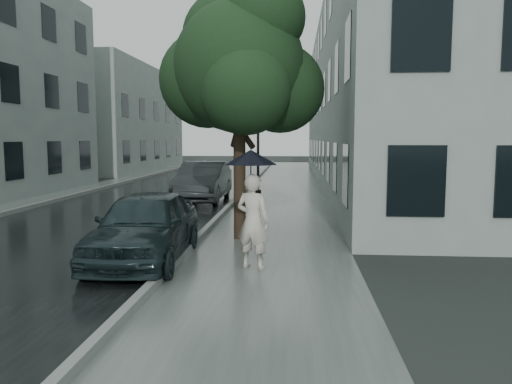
# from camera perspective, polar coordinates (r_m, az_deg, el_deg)

# --- Properties ---
(ground) EXTENTS (120.00, 120.00, 0.00)m
(ground) POSITION_cam_1_polar(r_m,az_deg,el_deg) (9.53, -0.28, -8.99)
(ground) COLOR black
(ground) RESTS_ON ground
(sidewalk) EXTENTS (3.50, 60.00, 0.01)m
(sidewalk) POSITION_cam_1_polar(r_m,az_deg,el_deg) (21.32, 3.11, -0.53)
(sidewalk) COLOR slate
(sidewalk) RESTS_ON ground
(kerb_near) EXTENTS (0.15, 60.00, 0.15)m
(kerb_near) POSITION_cam_1_polar(r_m,az_deg,el_deg) (21.43, -1.77, -0.29)
(kerb_near) COLOR slate
(kerb_near) RESTS_ON ground
(asphalt_road) EXTENTS (6.85, 60.00, 0.00)m
(asphalt_road) POSITION_cam_1_polar(r_m,az_deg,el_deg) (22.10, -10.83, -0.39)
(asphalt_road) COLOR black
(asphalt_road) RESTS_ON ground
(kerb_far) EXTENTS (0.15, 60.00, 0.15)m
(kerb_far) POSITION_cam_1_polar(r_m,az_deg,el_deg) (23.27, -19.17, -0.12)
(kerb_far) COLOR slate
(kerb_far) RESTS_ON ground
(sidewalk_far) EXTENTS (1.70, 60.00, 0.01)m
(sidewalk_far) POSITION_cam_1_polar(r_m,az_deg,el_deg) (23.66, -21.22, -0.27)
(sidewalk_far) COLOR #4C5451
(sidewalk_far) RESTS_ON ground
(building_near) EXTENTS (7.02, 36.00, 9.00)m
(building_near) POSITION_cam_1_polar(r_m,az_deg,el_deg) (29.12, 14.04, 9.96)
(building_near) COLOR gray
(building_near) RESTS_ON ground
(building_far_b) EXTENTS (7.02, 18.00, 8.00)m
(building_far_b) POSITION_cam_1_polar(r_m,az_deg,el_deg) (41.81, -15.97, 8.02)
(building_far_b) COLOR gray
(building_far_b) RESTS_ON ground
(pedestrian) EXTENTS (0.78, 0.65, 1.82)m
(pedestrian) POSITION_cam_1_polar(r_m,az_deg,el_deg) (9.51, -0.36, -3.37)
(pedestrian) COLOR beige
(pedestrian) RESTS_ON sidewalk
(umbrella) EXTENTS (1.02, 1.02, 1.39)m
(umbrella) POSITION_cam_1_polar(r_m,az_deg,el_deg) (9.41, -0.60, 4.00)
(umbrella) COLOR black
(umbrella) RESTS_ON ground
(street_tree) EXTENTS (4.14, 3.76, 6.26)m
(street_tree) POSITION_cam_1_polar(r_m,az_deg,el_deg) (12.49, -1.87, 14.23)
(street_tree) COLOR #332619
(street_tree) RESTS_ON ground
(lamp_post) EXTENTS (0.82, 0.48, 5.54)m
(lamp_post) POSITION_cam_1_polar(r_m,az_deg,el_deg) (22.09, -0.13, 7.90)
(lamp_post) COLOR black
(lamp_post) RESTS_ON ground
(car_near) EXTENTS (1.84, 4.27, 1.44)m
(car_near) POSITION_cam_1_polar(r_m,az_deg,el_deg) (10.38, -12.55, -3.78)
(car_near) COLOR black
(car_near) RESTS_ON ground
(car_far) EXTENTS (1.66, 4.72, 1.55)m
(car_far) POSITION_cam_1_polar(r_m,az_deg,el_deg) (19.80, -6.04, 1.20)
(car_far) COLOR #222527
(car_far) RESTS_ON ground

